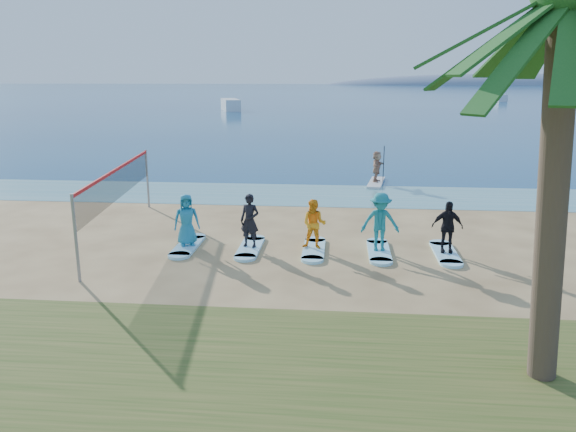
# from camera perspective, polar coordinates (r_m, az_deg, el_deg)

# --- Properties ---
(ground) EXTENTS (600.00, 600.00, 0.00)m
(ground) POSITION_cam_1_polar(r_m,az_deg,el_deg) (16.79, 0.13, -5.34)
(ground) COLOR tan
(ground) RESTS_ON ground
(shallow_water) EXTENTS (600.00, 600.00, 0.00)m
(shallow_water) POSITION_cam_1_polar(r_m,az_deg,el_deg) (26.88, 2.15, 2.17)
(shallow_water) COLOR teal
(shallow_water) RESTS_ON ground
(ocean) EXTENTS (600.00, 600.00, 0.00)m
(ocean) POSITION_cam_1_polar(r_m,az_deg,el_deg) (175.85, 4.96, 12.37)
(ocean) COLOR navy
(ocean) RESTS_ON ground
(island_ridge) EXTENTS (220.00, 56.00, 18.00)m
(island_ridge) POSITION_cam_1_polar(r_m,az_deg,el_deg) (329.37, 22.35, 12.24)
(island_ridge) COLOR slate
(island_ridge) RESTS_ON ground
(volleyball_net) EXTENTS (1.15, 9.03, 2.50)m
(volleyball_net) POSITION_cam_1_polar(r_m,az_deg,el_deg) (20.47, -16.87, 3.16)
(volleyball_net) COLOR gray
(volleyball_net) RESTS_ON ground
(paddleboard) EXTENTS (1.15, 3.07, 0.12)m
(paddleboard) POSITION_cam_1_polar(r_m,az_deg,el_deg) (29.99, 8.94, 3.38)
(paddleboard) COLOR silver
(paddleboard) RESTS_ON ground
(paddleboarder) EXTENTS (0.84, 1.56, 1.60)m
(paddleboarder) POSITION_cam_1_polar(r_m,az_deg,el_deg) (29.84, 9.00, 5.00)
(paddleboarder) COLOR tan
(paddleboarder) RESTS_ON paddleboard
(boat_offshore_a) EXTENTS (4.56, 8.17, 1.76)m
(boat_offshore_a) POSITION_cam_1_polar(r_m,az_deg,el_deg) (91.03, -5.84, 10.63)
(boat_offshore_a) COLOR silver
(boat_offshore_a) RESTS_ON ground
(boat_offshore_b) EXTENTS (3.91, 5.82, 1.45)m
(boat_offshore_b) POSITION_cam_1_polar(r_m,az_deg,el_deg) (128.86, 20.29, 10.89)
(boat_offshore_b) COLOR silver
(boat_offshore_b) RESTS_ON ground
(surfboard_0) EXTENTS (0.70, 2.20, 0.09)m
(surfboard_0) POSITION_cam_1_polar(r_m,az_deg,el_deg) (19.07, -10.15, -3.01)
(surfboard_0) COLOR #A4EAFF
(surfboard_0) RESTS_ON ground
(student_0) EXTENTS (0.98, 0.81, 1.72)m
(student_0) POSITION_cam_1_polar(r_m,az_deg,el_deg) (18.82, -10.27, -0.37)
(student_0) COLOR teal
(student_0) RESTS_ON surfboard_0
(surfboard_1) EXTENTS (0.70, 2.20, 0.09)m
(surfboard_1) POSITION_cam_1_polar(r_m,az_deg,el_deg) (18.62, -3.86, -3.23)
(surfboard_1) COLOR #A4EAFF
(surfboard_1) RESTS_ON ground
(student_1) EXTENTS (0.72, 0.56, 1.76)m
(student_1) POSITION_cam_1_polar(r_m,az_deg,el_deg) (18.37, -3.91, -0.47)
(student_1) COLOR black
(student_1) RESTS_ON surfboard_1
(surfboard_2) EXTENTS (0.70, 2.20, 0.09)m
(surfboard_2) POSITION_cam_1_polar(r_m,az_deg,el_deg) (18.41, 2.65, -3.41)
(surfboard_2) COLOR #A4EAFF
(surfboard_2) RESTS_ON ground
(student_2) EXTENTS (0.87, 0.72, 1.63)m
(student_2) POSITION_cam_1_polar(r_m,az_deg,el_deg) (18.17, 2.68, -0.83)
(student_2) COLOR #FF9F1A
(student_2) RESTS_ON surfboard_2
(surfboard_3) EXTENTS (0.70, 2.20, 0.09)m
(surfboard_3) POSITION_cam_1_polar(r_m,az_deg,el_deg) (18.45, 9.22, -3.56)
(surfboard_3) COLOR #A4EAFF
(surfboard_3) RESTS_ON ground
(student_3) EXTENTS (1.26, 0.77, 1.89)m
(student_3) POSITION_cam_1_polar(r_m,az_deg,el_deg) (18.17, 9.34, -0.59)
(student_3) COLOR teal
(student_3) RESTS_ON surfboard_3
(surfboard_4) EXTENTS (0.70, 2.20, 0.09)m
(surfboard_4) POSITION_cam_1_polar(r_m,az_deg,el_deg) (18.72, 15.69, -3.65)
(surfboard_4) COLOR #A4EAFF
(surfboard_4) RESTS_ON ground
(student_4) EXTENTS (0.98, 0.42, 1.66)m
(student_4) POSITION_cam_1_polar(r_m,az_deg,el_deg) (18.47, 15.87, -1.06)
(student_4) COLOR black
(student_4) RESTS_ON surfboard_4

